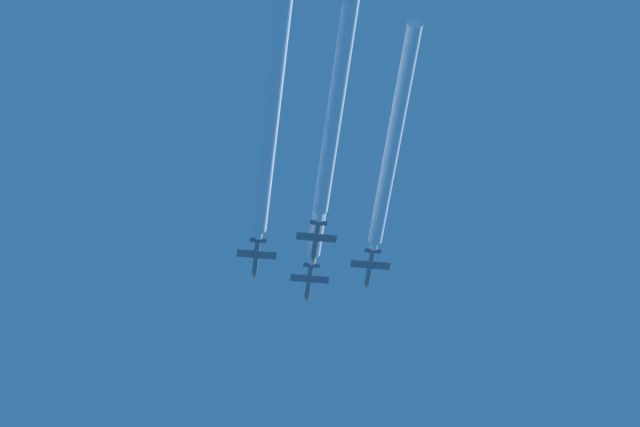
# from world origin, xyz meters

# --- Properties ---
(jet_lead) EXTENTS (7.99, 11.63, 2.80)m
(jet_lead) POSITION_xyz_m (-0.14, 8.27, 209.15)
(jet_lead) COLOR slate
(jet_left_wingman) EXTENTS (7.99, 11.63, 2.80)m
(jet_left_wingman) POSITION_xyz_m (-11.63, 0.64, 207.08)
(jet_left_wingman) COLOR slate
(jet_right_wingman) EXTENTS (7.99, 11.63, 2.80)m
(jet_right_wingman) POSITION_xyz_m (11.45, 0.88, 206.97)
(jet_right_wingman) COLOR slate
(jet_slot) EXTENTS (7.99, 11.63, 2.80)m
(jet_slot) POSITION_xyz_m (-0.36, -7.05, 205.17)
(jet_slot) COLOR slate
(smoke_trail_lead) EXTENTS (2.77, 68.76, 2.77)m
(smoke_trail_lead) POSITION_xyz_m (-0.14, -31.42, 209.13)
(smoke_trail_lead) COLOR white
(smoke_trail_left_wingman) EXTENTS (2.77, 59.05, 2.77)m
(smoke_trail_left_wingman) POSITION_xyz_m (-11.63, -34.20, 207.06)
(smoke_trail_left_wingman) COLOR white
(smoke_trail_right_wingman) EXTENTS (2.77, 53.96, 2.77)m
(smoke_trail_right_wingman) POSITION_xyz_m (11.45, -31.42, 206.94)
(smoke_trail_right_wingman) COLOR white
(smoke_trail_slot) EXTENTS (2.77, 70.13, 2.77)m
(smoke_trail_slot) POSITION_xyz_m (-0.36, -47.43, 205.15)
(smoke_trail_slot) COLOR white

